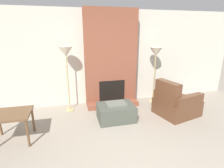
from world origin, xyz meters
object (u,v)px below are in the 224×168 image
object	(u,v)px
floor_lamp_right	(156,54)
floor_lamp_left	(66,55)
armchair	(175,104)
ottoman	(116,112)
side_table	(11,117)

from	to	relation	value
floor_lamp_right	floor_lamp_left	bearing A→B (deg)	-180.00
floor_lamp_right	armchair	bearing A→B (deg)	-81.22
ottoman	side_table	size ratio (longest dim) A/B	1.20
ottoman	armchair	bearing A→B (deg)	-3.89
floor_lamp_left	floor_lamp_right	world-z (taller)	floor_lamp_left
side_table	floor_lamp_right	world-z (taller)	floor_lamp_right
ottoman	floor_lamp_left	distance (m)	1.84
armchair	side_table	xyz separation A→B (m)	(-3.60, -0.23, 0.22)
side_table	floor_lamp_left	bearing A→B (deg)	47.06
side_table	armchair	bearing A→B (deg)	3.72
armchair	floor_lamp_left	size ratio (longest dim) A/B	0.66
side_table	floor_lamp_left	distance (m)	1.83
floor_lamp_left	floor_lamp_right	xyz separation A→B (m)	(2.41, 0.00, -0.06)
armchair	floor_lamp_right	xyz separation A→B (m)	(-0.14, 0.90, 1.14)
ottoman	floor_lamp_right	size ratio (longest dim) A/B	0.53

